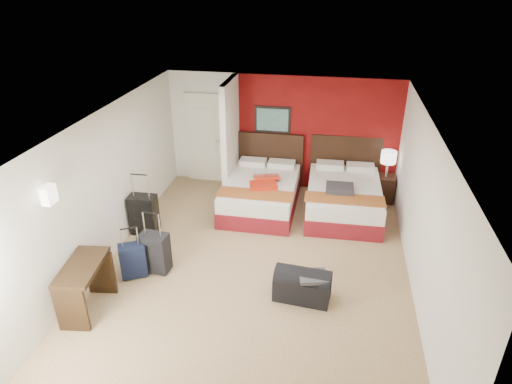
% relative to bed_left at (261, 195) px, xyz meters
% --- Properties ---
extents(ground, '(6.50, 6.50, 0.00)m').
position_rel_bed_left_xyz_m(ground, '(0.25, -2.05, -0.31)').
color(ground, tan).
rests_on(ground, ground).
extents(room_walls, '(5.02, 6.52, 2.50)m').
position_rel_bed_left_xyz_m(room_walls, '(-1.15, -0.63, 0.95)').
color(room_walls, white).
rests_on(room_walls, ground).
extents(red_accent_panel, '(3.50, 0.04, 2.50)m').
position_rel_bed_left_xyz_m(red_accent_panel, '(1.00, 1.18, 0.94)').
color(red_accent_panel, maroon).
rests_on(red_accent_panel, ground).
extents(partition_wall, '(0.12, 1.20, 2.50)m').
position_rel_bed_left_xyz_m(partition_wall, '(-0.75, 0.56, 0.94)').
color(partition_wall, silver).
rests_on(partition_wall, ground).
extents(entry_door, '(0.82, 0.06, 2.05)m').
position_rel_bed_left_xyz_m(entry_door, '(-1.50, 1.15, 0.72)').
color(entry_door, silver).
rests_on(entry_door, ground).
extents(bed_left, '(1.44, 2.04, 0.61)m').
position_rel_bed_left_xyz_m(bed_left, '(0.00, 0.00, 0.00)').
color(bed_left, white).
rests_on(bed_left, ground).
extents(bed_right, '(1.49, 2.10, 0.62)m').
position_rel_bed_left_xyz_m(bed_right, '(1.67, 0.10, 0.00)').
color(bed_right, silver).
rests_on(bed_right, ground).
extents(red_suitcase_open, '(0.70, 0.83, 0.09)m').
position_rel_bed_left_xyz_m(red_suitcase_open, '(0.10, -0.10, 0.35)').
color(red_suitcase_open, red).
rests_on(red_suitcase_open, bed_left).
extents(jacket_bundle, '(0.53, 0.43, 0.13)m').
position_rel_bed_left_xyz_m(jacket_bundle, '(1.57, -0.20, 0.38)').
color(jacket_bundle, '#353439').
rests_on(jacket_bundle, bed_right).
extents(nightstand, '(0.41, 0.41, 0.56)m').
position_rel_bed_left_xyz_m(nightstand, '(2.52, 0.81, -0.02)').
color(nightstand, black).
rests_on(nightstand, ground).
extents(table_lamp, '(0.41, 0.41, 0.56)m').
position_rel_bed_left_xyz_m(table_lamp, '(2.52, 0.81, 0.54)').
color(table_lamp, silver).
rests_on(table_lamp, nightstand).
extents(suitcase_black, '(0.50, 0.32, 0.74)m').
position_rel_bed_left_xyz_m(suitcase_black, '(-1.97, -1.34, 0.06)').
color(suitcase_black, black).
rests_on(suitcase_black, ground).
extents(suitcase_charcoal, '(0.48, 0.32, 0.66)m').
position_rel_bed_left_xyz_m(suitcase_charcoal, '(-1.32, -2.43, 0.03)').
color(suitcase_charcoal, black).
rests_on(suitcase_charcoal, ground).
extents(suitcase_navy, '(0.47, 0.41, 0.56)m').
position_rel_bed_left_xyz_m(suitcase_navy, '(-1.61, -2.63, -0.03)').
color(suitcase_navy, black).
rests_on(suitcase_navy, ground).
extents(duffel_bag, '(0.87, 0.52, 0.42)m').
position_rel_bed_left_xyz_m(duffel_bag, '(1.09, -2.66, -0.09)').
color(duffel_bag, black).
rests_on(duffel_bag, ground).
extents(jacket_draped, '(0.49, 0.44, 0.06)m').
position_rel_bed_left_xyz_m(jacket_draped, '(1.24, -2.71, 0.14)').
color(jacket_draped, '#3D3E43').
rests_on(jacket_draped, duffel_bag).
extents(desk, '(0.60, 1.01, 0.80)m').
position_rel_bed_left_xyz_m(desk, '(-1.92, -3.50, 0.09)').
color(desk, black).
rests_on(desk, ground).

